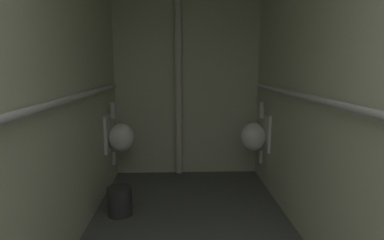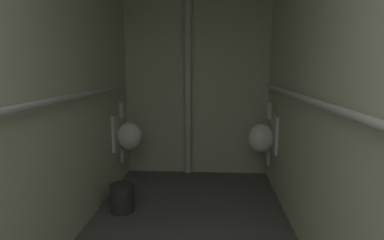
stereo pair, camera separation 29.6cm
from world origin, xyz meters
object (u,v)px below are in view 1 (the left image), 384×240
at_px(standpipe_back_wall, 178,74).
at_px(urinal_left_mid, 120,137).
at_px(urinal_right_mid, 255,136).
at_px(waste_bin, 120,201).

bearing_deg(standpipe_back_wall, urinal_left_mid, -146.00).
relative_size(urinal_right_mid, waste_bin, 2.66).
xyz_separation_m(urinal_right_mid, standpipe_back_wall, (-0.92, 0.48, 0.73)).
distance_m(urinal_left_mid, standpipe_back_wall, 1.11).
bearing_deg(standpipe_back_wall, waste_bin, -116.55).
bearing_deg(urinal_right_mid, waste_bin, -155.28).
relative_size(standpipe_back_wall, waste_bin, 9.45).
distance_m(urinal_left_mid, urinal_right_mid, 1.62).
bearing_deg(urinal_left_mid, waste_bin, -80.72).
height_order(urinal_left_mid, waste_bin, urinal_left_mid).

